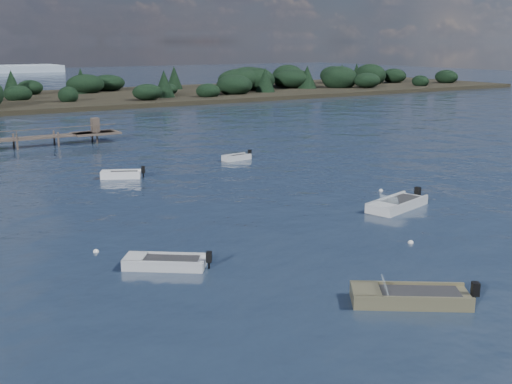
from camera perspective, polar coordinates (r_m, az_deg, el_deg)
ground at (r=84.76m, az=-19.19°, el=5.05°), size 400.00×400.00×0.00m
dinghy_mid_white_b at (r=44.29m, az=12.42°, el=-1.21°), size 5.54×3.18×1.35m
dinghy_mid_grey at (r=32.47m, az=-8.11°, el=-6.39°), size 4.14×3.63×1.11m
tender_far_grey_b at (r=61.04m, az=-1.74°, el=3.00°), size 3.16×1.39×1.07m
dinghy_near_olive at (r=28.75m, az=13.49°, el=-9.24°), size 5.16×4.39×1.32m
tender_far_white at (r=54.07m, az=-11.91°, el=1.41°), size 3.58×2.57×1.23m
buoy_a at (r=28.71m, az=15.92°, el=-9.79°), size 0.32×0.32×0.32m
buoy_b at (r=36.99m, az=13.59°, el=-4.42°), size 0.32×0.32×0.32m
buoy_c at (r=35.49m, az=-14.03°, el=-5.20°), size 0.32×0.32×0.32m
buoy_d at (r=49.25m, az=11.05°, el=0.10°), size 0.32×0.32×0.32m
far_headland at (r=129.87m, az=-12.57°, el=8.93°), size 190.00×40.00×5.80m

